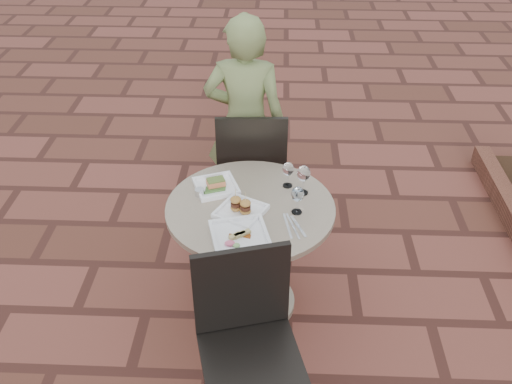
{
  "coord_description": "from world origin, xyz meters",
  "views": [
    {
      "loc": [
        -0.08,
        -2.31,
        2.52
      ],
      "look_at": [
        -0.19,
        0.11,
        0.82
      ],
      "focal_mm": 40.0,
      "sensor_mm": 36.0,
      "label": 1
    }
  ],
  "objects_px": {
    "plate_sliders": "(241,209)",
    "chair_far": "(252,163)",
    "chair_near": "(247,329)",
    "plate_tuna": "(240,236)",
    "plate_salmon": "(216,186)",
    "diner": "(245,124)",
    "cafe_table": "(251,241)"
  },
  "relations": [
    {
      "from": "chair_near",
      "to": "plate_salmon",
      "type": "relative_size",
      "value": 3.25
    },
    {
      "from": "plate_salmon",
      "to": "plate_tuna",
      "type": "xyz_separation_m",
      "value": [
        0.16,
        -0.43,
        -0.0
      ]
    },
    {
      "from": "cafe_table",
      "to": "plate_sliders",
      "type": "height_order",
      "value": "plate_sliders"
    },
    {
      "from": "chair_near",
      "to": "diner",
      "type": "height_order",
      "value": "diner"
    },
    {
      "from": "chair_near",
      "to": "plate_tuna",
      "type": "relative_size",
      "value": 2.8
    },
    {
      "from": "chair_near",
      "to": "plate_salmon",
      "type": "distance_m",
      "value": 0.89
    },
    {
      "from": "cafe_table",
      "to": "plate_tuna",
      "type": "xyz_separation_m",
      "value": [
        -0.04,
        -0.27,
        0.26
      ]
    },
    {
      "from": "chair_far",
      "to": "chair_near",
      "type": "xyz_separation_m",
      "value": [
        0.05,
        -1.41,
        0.0
      ]
    },
    {
      "from": "cafe_table",
      "to": "diner",
      "type": "bearing_deg",
      "value": 95.04
    },
    {
      "from": "plate_sliders",
      "to": "chair_far",
      "type": "bearing_deg",
      "value": 88.68
    },
    {
      "from": "chair_far",
      "to": "chair_near",
      "type": "relative_size",
      "value": 1.0
    },
    {
      "from": "cafe_table",
      "to": "plate_sliders",
      "type": "distance_m",
      "value": 0.29
    },
    {
      "from": "chair_far",
      "to": "chair_near",
      "type": "bearing_deg",
      "value": 88.95
    },
    {
      "from": "cafe_table",
      "to": "chair_near",
      "type": "bearing_deg",
      "value": -88.53
    },
    {
      "from": "cafe_table",
      "to": "plate_tuna",
      "type": "distance_m",
      "value": 0.38
    },
    {
      "from": "chair_far",
      "to": "plate_tuna",
      "type": "bearing_deg",
      "value": 86.49
    },
    {
      "from": "cafe_table",
      "to": "chair_near",
      "type": "xyz_separation_m",
      "value": [
        0.02,
        -0.69,
        0.07
      ]
    },
    {
      "from": "chair_near",
      "to": "plate_sliders",
      "type": "bearing_deg",
      "value": 80.84
    },
    {
      "from": "cafe_table",
      "to": "chair_far",
      "type": "bearing_deg",
      "value": 92.26
    },
    {
      "from": "chair_near",
      "to": "diner",
      "type": "relative_size",
      "value": 0.63
    },
    {
      "from": "cafe_table",
      "to": "diner",
      "type": "height_order",
      "value": "diner"
    },
    {
      "from": "chair_far",
      "to": "chair_near",
      "type": "height_order",
      "value": "same"
    },
    {
      "from": "cafe_table",
      "to": "chair_near",
      "type": "distance_m",
      "value": 0.69
    },
    {
      "from": "chair_near",
      "to": "diner",
      "type": "bearing_deg",
      "value": 78.42
    },
    {
      "from": "chair_far",
      "to": "plate_salmon",
      "type": "height_order",
      "value": "chair_far"
    },
    {
      "from": "diner",
      "to": "plate_sliders",
      "type": "height_order",
      "value": "diner"
    },
    {
      "from": "diner",
      "to": "plate_salmon",
      "type": "relative_size",
      "value": 5.15
    },
    {
      "from": "diner",
      "to": "plate_sliders",
      "type": "bearing_deg",
      "value": 95.34
    },
    {
      "from": "chair_far",
      "to": "diner",
      "type": "height_order",
      "value": "diner"
    },
    {
      "from": "chair_far",
      "to": "plate_tuna",
      "type": "xyz_separation_m",
      "value": [
        -0.01,
        -0.99,
        0.2
      ]
    },
    {
      "from": "chair_far",
      "to": "plate_tuna",
      "type": "height_order",
      "value": "chair_far"
    },
    {
      "from": "plate_sliders",
      "to": "plate_tuna",
      "type": "distance_m",
      "value": 0.2
    }
  ]
}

